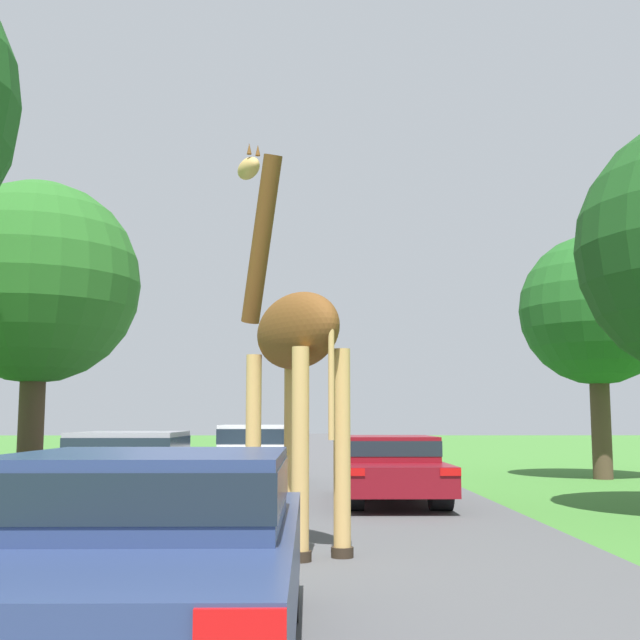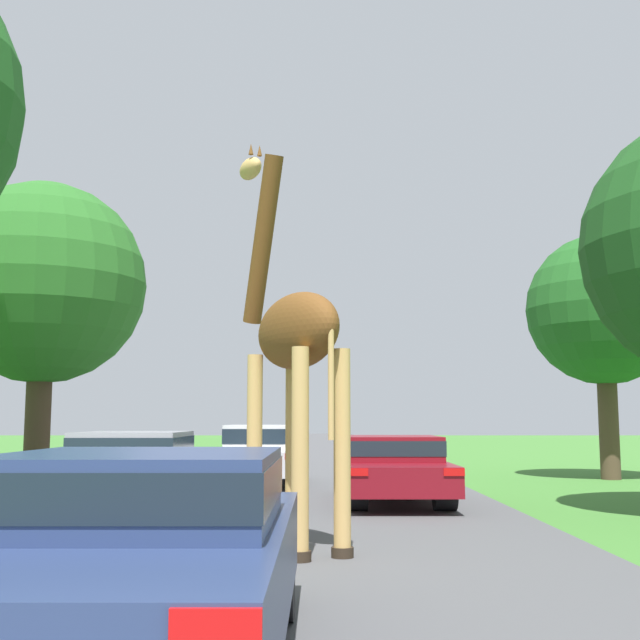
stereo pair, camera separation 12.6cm
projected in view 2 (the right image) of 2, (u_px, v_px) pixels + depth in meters
road at (302, 462)px, 29.20m from camera, size 8.02×120.00×0.00m
giraffe_near_road at (292, 347)px, 9.86m from camera, size 1.65×2.59×5.40m
car_lead_maroon at (140, 553)px, 4.96m from camera, size 1.82×4.38×1.34m
car_queue_right at (263, 452)px, 19.28m from camera, size 1.93×4.38×1.42m
car_queue_left at (392, 466)px, 15.09m from camera, size 1.88×4.62×1.24m
car_far_ahead at (132, 472)px, 12.44m from camera, size 1.73×4.35×1.36m
tree_right_cluster at (603, 310)px, 21.35m from camera, size 4.04×4.04×6.50m
tree_far_right at (43, 284)px, 17.44m from camera, size 4.40×4.40×6.71m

